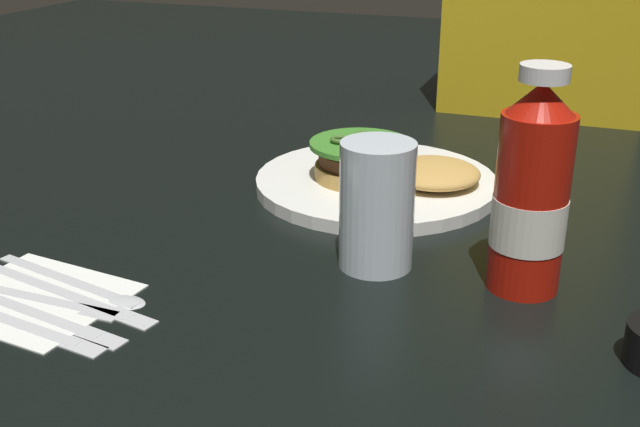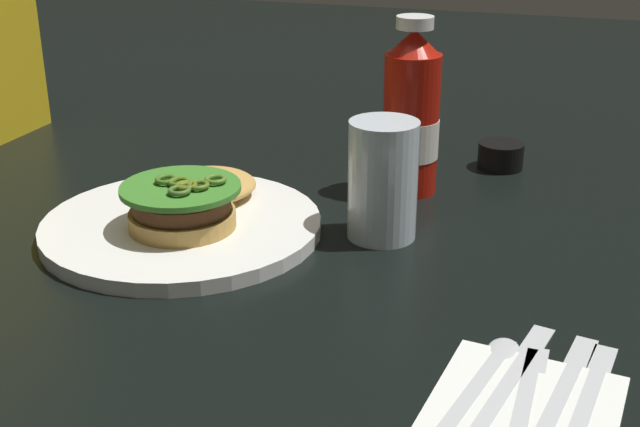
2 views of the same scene
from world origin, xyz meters
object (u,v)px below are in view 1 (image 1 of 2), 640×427
object	(u,v)px
ketchup_bottle	(531,195)
spoon_utensil	(88,284)
burger_sandwich	(387,164)
butter_knife	(22,321)
steak_knife	(71,293)
napkin	(35,298)
dinner_plate	(376,183)
fork_utensil	(51,298)
table_knife	(39,312)
water_glass	(377,206)

from	to	relation	value
ketchup_bottle	spoon_utensil	xyz separation A→B (m)	(-0.37, -0.14, -0.09)
burger_sandwich	butter_knife	size ratio (longest dim) A/B	1.00
steak_knife	spoon_utensil	world-z (taller)	same
ketchup_bottle	napkin	distance (m)	0.45
napkin	spoon_utensil	distance (m)	0.05
dinner_plate	burger_sandwich	xyz separation A→B (m)	(0.01, -0.01, 0.03)
burger_sandwich	butter_knife	xyz separation A→B (m)	(-0.20, -0.41, -0.03)
fork_utensil	dinner_plate	bearing A→B (deg)	63.40
fork_utensil	steak_knife	distance (m)	0.02
butter_knife	steak_knife	xyz separation A→B (m)	(0.01, 0.06, 0.00)
ketchup_bottle	dinner_plate	bearing A→B (deg)	135.15
butter_knife	steak_knife	distance (m)	0.06
butter_knife	fork_utensil	xyz separation A→B (m)	(-0.00, 0.04, 0.00)
butter_knife	fork_utensil	bearing A→B (deg)	94.28
burger_sandwich	spoon_utensil	size ratio (longest dim) A/B	1.11
burger_sandwich	butter_knife	distance (m)	0.46
napkin	steak_knife	distance (m)	0.03
spoon_utensil	dinner_plate	bearing A→B (deg)	63.13
table_knife	fork_utensil	distance (m)	0.02
water_glass	spoon_utensil	xyz separation A→B (m)	(-0.23, -0.14, -0.06)
dinner_plate	ketchup_bottle	bearing A→B (deg)	-44.85
steak_knife	table_knife	bearing A→B (deg)	-96.95
fork_utensil	ketchup_bottle	bearing A→B (deg)	24.62
napkin	fork_utensil	bearing A→B (deg)	-0.87
napkin	butter_knife	world-z (taller)	butter_knife
spoon_utensil	fork_utensil	bearing A→B (deg)	-113.71
dinner_plate	butter_knife	distance (m)	0.46
water_glass	steak_knife	size ratio (longest dim) A/B	0.56
dinner_plate	ketchup_bottle	size ratio (longest dim) A/B	1.43
ketchup_bottle	napkin	size ratio (longest dim) A/B	1.36
dinner_plate	steak_knife	size ratio (longest dim) A/B	1.32
steak_knife	water_glass	bearing A→B (deg)	34.02
dinner_plate	burger_sandwich	bearing A→B (deg)	-21.30
napkin	burger_sandwich	bearing A→B (deg)	59.13
ketchup_bottle	napkin	bearing A→B (deg)	-156.40
steak_knife	burger_sandwich	bearing A→B (deg)	61.66
dinner_plate	butter_knife	world-z (taller)	dinner_plate
ketchup_bottle	fork_utensil	xyz separation A→B (m)	(-0.39, -0.18, -0.09)
water_glass	table_knife	size ratio (longest dim) A/B	0.57
napkin	spoon_utensil	size ratio (longest dim) A/B	0.82
water_glass	steak_knife	world-z (taller)	water_glass
water_glass	butter_knife	bearing A→B (deg)	-138.47
napkin	butter_knife	size ratio (longest dim) A/B	0.74
fork_utensil	napkin	bearing A→B (deg)	179.13
fork_utensil	spoon_utensil	size ratio (longest dim) A/B	0.95
butter_knife	spoon_utensil	world-z (taller)	same
napkin	water_glass	bearing A→B (deg)	33.16
burger_sandwich	napkin	world-z (taller)	burger_sandwich
ketchup_bottle	table_knife	xyz separation A→B (m)	(-0.38, -0.20, -0.09)
ketchup_bottle	butter_knife	bearing A→B (deg)	-150.21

